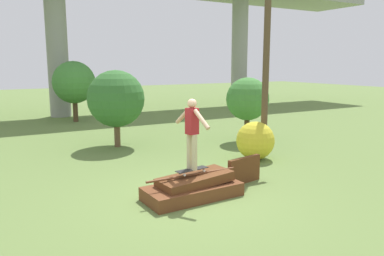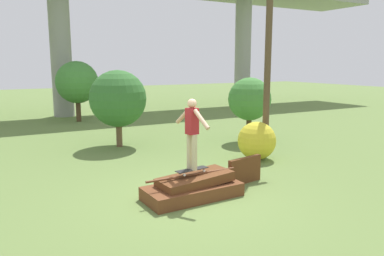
{
  "view_description": "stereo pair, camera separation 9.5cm",
  "coord_description": "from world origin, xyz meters",
  "px_view_note": "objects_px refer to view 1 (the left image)",
  "views": [
    {
      "loc": [
        -3.83,
        -6.71,
        2.87
      ],
      "look_at": [
        0.02,
        0.05,
        1.53
      ],
      "focal_mm": 35.0,
      "sensor_mm": 36.0,
      "label": 1
    },
    {
      "loc": [
        -3.75,
        -6.76,
        2.87
      ],
      "look_at": [
        0.02,
        0.05,
        1.53
      ],
      "focal_mm": 35.0,
      "sensor_mm": 36.0,
      "label": 2
    }
  ],
  "objects_px": {
    "skater": "(192,129)",
    "bush_yellow_flowering": "(255,141)",
    "tree_behind_right": "(248,99)",
    "tree_behind_left": "(74,82)",
    "utility_pole": "(267,46)",
    "skateboard": "(192,170)",
    "tree_mid_back": "(116,99)"
  },
  "relations": [
    {
      "from": "skateboard",
      "to": "bush_yellow_flowering",
      "type": "xyz_separation_m",
      "value": [
        3.28,
        1.89,
        -0.04
      ]
    },
    {
      "from": "tree_mid_back",
      "to": "skateboard",
      "type": "bearing_deg",
      "value": -92.16
    },
    {
      "from": "skater",
      "to": "tree_behind_right",
      "type": "distance_m",
      "value": 6.22
    },
    {
      "from": "skateboard",
      "to": "tree_mid_back",
      "type": "xyz_separation_m",
      "value": [
        0.21,
        5.64,
        1.06
      ]
    },
    {
      "from": "utility_pole",
      "to": "tree_mid_back",
      "type": "relative_size",
      "value": 2.45
    },
    {
      "from": "tree_behind_right",
      "to": "tree_mid_back",
      "type": "distance_m",
      "value": 4.72
    },
    {
      "from": "skater",
      "to": "skateboard",
      "type": "bearing_deg",
      "value": -90.0
    },
    {
      "from": "skateboard",
      "to": "tree_mid_back",
      "type": "distance_m",
      "value": 5.74
    },
    {
      "from": "skater",
      "to": "tree_behind_left",
      "type": "bearing_deg",
      "value": 88.78
    },
    {
      "from": "bush_yellow_flowering",
      "to": "utility_pole",
      "type": "bearing_deg",
      "value": 24.8
    },
    {
      "from": "tree_behind_left",
      "to": "tree_behind_right",
      "type": "xyz_separation_m",
      "value": [
        4.42,
        -8.14,
        -0.37
      ]
    },
    {
      "from": "skater",
      "to": "tree_behind_left",
      "type": "xyz_separation_m",
      "value": [
        0.26,
        12.24,
        0.45
      ]
    },
    {
      "from": "tree_behind_right",
      "to": "bush_yellow_flowering",
      "type": "xyz_separation_m",
      "value": [
        -1.4,
        -2.21,
        -1.01
      ]
    },
    {
      "from": "tree_behind_left",
      "to": "bush_yellow_flowering",
      "type": "bearing_deg",
      "value": -73.74
    },
    {
      "from": "skateboard",
      "to": "utility_pole",
      "type": "bearing_deg",
      "value": 29.33
    },
    {
      "from": "skateboard",
      "to": "skater",
      "type": "relative_size",
      "value": 0.51
    },
    {
      "from": "skater",
      "to": "tree_behind_right",
      "type": "bearing_deg",
      "value": 41.28
    },
    {
      "from": "utility_pole",
      "to": "tree_mid_back",
      "type": "height_order",
      "value": "utility_pole"
    },
    {
      "from": "skater",
      "to": "tree_mid_back",
      "type": "relative_size",
      "value": 0.57
    },
    {
      "from": "skateboard",
      "to": "utility_pole",
      "type": "distance_m",
      "value": 5.17
    },
    {
      "from": "skateboard",
      "to": "bush_yellow_flowering",
      "type": "relative_size",
      "value": 0.68
    },
    {
      "from": "tree_behind_left",
      "to": "utility_pole",
      "type": "bearing_deg",
      "value": -70.65
    },
    {
      "from": "skater",
      "to": "tree_behind_right",
      "type": "height_order",
      "value": "tree_behind_right"
    },
    {
      "from": "skater",
      "to": "bush_yellow_flowering",
      "type": "distance_m",
      "value": 3.9
    },
    {
      "from": "utility_pole",
      "to": "tree_behind_right",
      "type": "relative_size",
      "value": 2.74
    },
    {
      "from": "utility_pole",
      "to": "tree_behind_right",
      "type": "distance_m",
      "value": 2.8
    },
    {
      "from": "skater",
      "to": "bush_yellow_flowering",
      "type": "relative_size",
      "value": 1.32
    },
    {
      "from": "tree_behind_left",
      "to": "bush_yellow_flowering",
      "type": "relative_size",
      "value": 2.6
    },
    {
      "from": "tree_behind_right",
      "to": "tree_mid_back",
      "type": "xyz_separation_m",
      "value": [
        -4.46,
        1.53,
        0.09
      ]
    },
    {
      "from": "tree_behind_right",
      "to": "tree_mid_back",
      "type": "height_order",
      "value": "tree_mid_back"
    },
    {
      "from": "tree_mid_back",
      "to": "bush_yellow_flowering",
      "type": "height_order",
      "value": "tree_mid_back"
    },
    {
      "from": "skateboard",
      "to": "tree_behind_right",
      "type": "height_order",
      "value": "tree_behind_right"
    }
  ]
}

